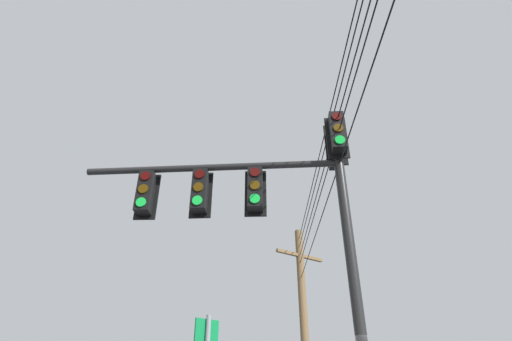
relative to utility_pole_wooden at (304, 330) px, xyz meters
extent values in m
cylinder|color=black|center=(-3.25, -7.95, -1.00)|extent=(0.20, 0.20, 6.27)
cylinder|color=black|center=(-5.63, -6.81, 1.69)|extent=(4.82, 2.41, 0.14)
cube|color=black|center=(-3.38, -8.22, 2.24)|extent=(0.40, 0.40, 0.90)
cube|color=black|center=(-3.30, -8.07, 2.24)|extent=(0.41, 0.23, 1.04)
cylinder|color=#360503|center=(-3.45, -8.37, 2.54)|extent=(0.19, 0.11, 0.20)
cylinder|color=#3C2703|center=(-3.45, -8.37, 2.24)|extent=(0.19, 0.11, 0.20)
cylinder|color=green|center=(-3.45, -8.37, 1.94)|extent=(0.19, 0.11, 0.20)
cube|color=black|center=(-3.12, -7.68, 2.24)|extent=(0.40, 0.40, 0.90)
cube|color=black|center=(-3.19, -7.83, 2.24)|extent=(0.41, 0.23, 1.04)
cylinder|color=#360503|center=(-3.04, -7.53, 2.54)|extent=(0.19, 0.11, 0.20)
cylinder|color=#3C2703|center=(-3.04, -7.53, 2.24)|extent=(0.19, 0.11, 0.20)
cylinder|color=green|center=(-3.04, -7.53, 1.94)|extent=(0.19, 0.11, 0.20)
cube|color=black|center=(-4.80, -7.21, 1.14)|extent=(0.40, 0.40, 0.90)
cube|color=black|center=(-4.73, -7.05, 1.14)|extent=(0.42, 0.22, 1.04)
cylinder|color=#360503|center=(-4.86, -7.36, 1.44)|extent=(0.19, 0.11, 0.20)
cylinder|color=#3C2703|center=(-4.86, -7.36, 1.14)|extent=(0.19, 0.11, 0.20)
cylinder|color=green|center=(-4.86, -7.36, 0.84)|extent=(0.19, 0.11, 0.20)
cube|color=black|center=(-5.81, -6.72, 1.14)|extent=(0.40, 0.40, 0.90)
cube|color=black|center=(-5.73, -6.57, 1.14)|extent=(0.41, 0.23, 1.04)
cylinder|color=#360503|center=(-5.88, -6.87, 1.44)|extent=(0.19, 0.11, 0.20)
cylinder|color=#3C2703|center=(-5.88, -6.87, 1.14)|extent=(0.19, 0.11, 0.20)
cylinder|color=green|center=(-5.88, -6.87, 0.84)|extent=(0.19, 0.11, 0.20)
cube|color=black|center=(-6.82, -6.24, 1.14)|extent=(0.40, 0.40, 0.90)
cube|color=black|center=(-6.75, -6.08, 1.14)|extent=(0.42, 0.21, 1.04)
cylinder|color=#360503|center=(-6.88, -6.39, 1.44)|extent=(0.20, 0.11, 0.20)
cylinder|color=#3C2703|center=(-6.88, -6.39, 1.14)|extent=(0.20, 0.11, 0.20)
cylinder|color=green|center=(-6.88, -6.39, 0.84)|extent=(0.20, 0.11, 0.20)
cylinder|color=brown|center=(0.00, 0.00, -0.12)|extent=(0.30, 0.30, 8.02)
cube|color=brown|center=(0.00, 0.00, 2.83)|extent=(2.23, 0.53, 0.12)
cube|color=#0C7238|center=(-5.83, -7.98, -1.74)|extent=(0.36, 0.12, 0.32)
cube|color=white|center=(-5.84, -7.97, -1.74)|extent=(0.30, 0.08, 0.26)
cylinder|color=black|center=(-3.57, -8.75, 1.63)|extent=(7.16, 17.50, 0.64)
cylinder|color=black|center=(-3.57, -8.75, 2.22)|extent=(7.16, 17.50, 0.64)
cylinder|color=black|center=(-3.57, -8.75, 2.52)|extent=(7.16, 17.50, 0.64)
cylinder|color=black|center=(-3.57, -8.75, 2.88)|extent=(7.16, 17.50, 0.64)
cylinder|color=black|center=(-3.57, -8.75, 3.20)|extent=(7.16, 17.50, 0.64)
camera|label=1|loc=(-7.42, -13.79, -2.81)|focal=28.43mm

